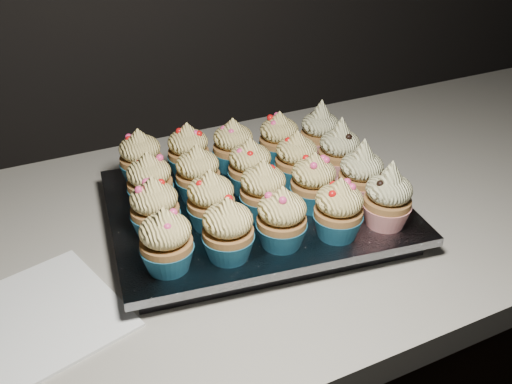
# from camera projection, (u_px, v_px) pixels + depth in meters

# --- Properties ---
(worktop) EXTENTS (2.44, 0.64, 0.04)m
(worktop) POSITION_uv_depth(u_px,v_px,m) (146.00, 251.00, 0.79)
(worktop) COLOR beige
(worktop) RESTS_ON cabinet
(napkin) EXTENTS (0.22, 0.22, 0.00)m
(napkin) POSITION_uv_depth(u_px,v_px,m) (33.00, 319.00, 0.64)
(napkin) COLOR white
(napkin) RESTS_ON worktop
(baking_tray) EXTENTS (0.41, 0.33, 0.02)m
(baking_tray) POSITION_uv_depth(u_px,v_px,m) (256.00, 215.00, 0.81)
(baking_tray) COLOR black
(baking_tray) RESTS_ON worktop
(foil_lining) EXTENTS (0.44, 0.37, 0.01)m
(foil_lining) POSITION_uv_depth(u_px,v_px,m) (256.00, 205.00, 0.80)
(foil_lining) COLOR silver
(foil_lining) RESTS_ON baking_tray
(cupcake_0) EXTENTS (0.06, 0.06, 0.08)m
(cupcake_0) POSITION_uv_depth(u_px,v_px,m) (166.00, 242.00, 0.65)
(cupcake_0) COLOR #1C6283
(cupcake_0) RESTS_ON foil_lining
(cupcake_1) EXTENTS (0.06, 0.06, 0.08)m
(cupcake_1) POSITION_uv_depth(u_px,v_px,m) (228.00, 231.00, 0.67)
(cupcake_1) COLOR #1C6283
(cupcake_1) RESTS_ON foil_lining
(cupcake_2) EXTENTS (0.06, 0.06, 0.08)m
(cupcake_2) POSITION_uv_depth(u_px,v_px,m) (282.00, 219.00, 0.69)
(cupcake_2) COLOR #1C6283
(cupcake_2) RESTS_ON foil_lining
(cupcake_3) EXTENTS (0.06, 0.06, 0.08)m
(cupcake_3) POSITION_uv_depth(u_px,v_px,m) (338.00, 210.00, 0.71)
(cupcake_3) COLOR #1C6283
(cupcake_3) RESTS_ON foil_lining
(cupcake_4) EXTENTS (0.06, 0.06, 0.10)m
(cupcake_4) POSITION_uv_depth(u_px,v_px,m) (388.00, 198.00, 0.73)
(cupcake_4) COLOR red
(cupcake_4) RESTS_ON foil_lining
(cupcake_5) EXTENTS (0.06, 0.06, 0.08)m
(cupcake_5) POSITION_uv_depth(u_px,v_px,m) (155.00, 209.00, 0.71)
(cupcake_5) COLOR #1C6283
(cupcake_5) RESTS_ON foil_lining
(cupcake_6) EXTENTS (0.06, 0.06, 0.08)m
(cupcake_6) POSITION_uv_depth(u_px,v_px,m) (211.00, 201.00, 0.73)
(cupcake_6) COLOR #1C6283
(cupcake_6) RESTS_ON foil_lining
(cupcake_7) EXTENTS (0.06, 0.06, 0.08)m
(cupcake_7) POSITION_uv_depth(u_px,v_px,m) (263.00, 191.00, 0.75)
(cupcake_7) COLOR #1C6283
(cupcake_7) RESTS_ON foil_lining
(cupcake_8) EXTENTS (0.06, 0.06, 0.08)m
(cupcake_8) POSITION_uv_depth(u_px,v_px,m) (313.00, 183.00, 0.77)
(cupcake_8) COLOR #1C6283
(cupcake_8) RESTS_ON foil_lining
(cupcake_9) EXTENTS (0.06, 0.06, 0.10)m
(cupcake_9) POSITION_uv_depth(u_px,v_px,m) (361.00, 174.00, 0.79)
(cupcake_9) COLOR red
(cupcake_9) RESTS_ON foil_lining
(cupcake_10) EXTENTS (0.06, 0.06, 0.08)m
(cupcake_10) POSITION_uv_depth(u_px,v_px,m) (150.00, 182.00, 0.77)
(cupcake_10) COLOR #1C6283
(cupcake_10) RESTS_ON foil_lining
(cupcake_11) EXTENTS (0.06, 0.06, 0.08)m
(cupcake_11) POSITION_uv_depth(u_px,v_px,m) (198.00, 174.00, 0.79)
(cupcake_11) COLOR #1C6283
(cupcake_11) RESTS_ON foil_lining
(cupcake_12) EXTENTS (0.06, 0.06, 0.08)m
(cupcake_12) POSITION_uv_depth(u_px,v_px,m) (250.00, 167.00, 0.81)
(cupcake_12) COLOR #1C6283
(cupcake_12) RESTS_ON foil_lining
(cupcake_13) EXTENTS (0.06, 0.06, 0.08)m
(cupcake_13) POSITION_uv_depth(u_px,v_px,m) (296.00, 160.00, 0.83)
(cupcake_13) COLOR #1C6283
(cupcake_13) RESTS_ON foil_lining
(cupcake_14) EXTENTS (0.06, 0.06, 0.10)m
(cupcake_14) POSITION_uv_depth(u_px,v_px,m) (339.00, 151.00, 0.85)
(cupcake_14) COLOR red
(cupcake_14) RESTS_ON foil_lining
(cupcake_15) EXTENTS (0.06, 0.06, 0.08)m
(cupcake_15) POSITION_uv_depth(u_px,v_px,m) (141.00, 158.00, 0.83)
(cupcake_15) COLOR #1C6283
(cupcake_15) RESTS_ON foil_lining
(cupcake_16) EXTENTS (0.06, 0.06, 0.08)m
(cupcake_16) POSITION_uv_depth(u_px,v_px,m) (188.00, 151.00, 0.85)
(cupcake_16) COLOR #1C6283
(cupcake_16) RESTS_ON foil_lining
(cupcake_17) EXTENTS (0.06, 0.06, 0.08)m
(cupcake_17) POSITION_uv_depth(u_px,v_px,m) (233.00, 146.00, 0.86)
(cupcake_17) COLOR #1C6283
(cupcake_17) RESTS_ON foil_lining
(cupcake_18) EXTENTS (0.06, 0.06, 0.08)m
(cupcake_18) POSITION_uv_depth(u_px,v_px,m) (279.00, 139.00, 0.89)
(cupcake_18) COLOR #1C6283
(cupcake_18) RESTS_ON foil_lining
(cupcake_19) EXTENTS (0.06, 0.06, 0.10)m
(cupcake_19) POSITION_uv_depth(u_px,v_px,m) (320.00, 132.00, 0.90)
(cupcake_19) COLOR red
(cupcake_19) RESTS_ON foil_lining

